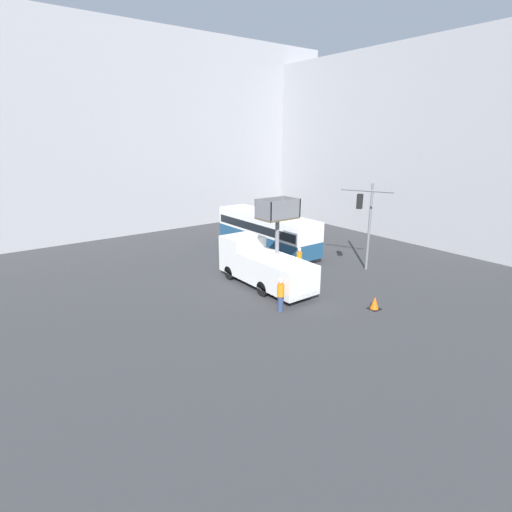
{
  "coord_description": "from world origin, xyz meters",
  "views": [
    {
      "loc": [
        -14.92,
        -17.78,
        9.21
      ],
      "look_at": [
        -0.26,
        1.8,
        1.8
      ],
      "focal_mm": 28.0,
      "sensor_mm": 36.0,
      "label": 1
    }
  ],
  "objects_px": {
    "utility_truck": "(263,264)",
    "traffic_light_pole": "(366,215)",
    "road_worker_directing": "(299,260)",
    "city_bus": "(267,229)",
    "traffic_cone_near_truck": "(375,303)",
    "road_worker_near_truck": "(281,294)"
  },
  "relations": [
    {
      "from": "utility_truck",
      "to": "traffic_cone_near_truck",
      "type": "relative_size",
      "value": 10.17
    },
    {
      "from": "traffic_light_pole",
      "to": "traffic_cone_near_truck",
      "type": "relative_size",
      "value": 8.63
    },
    {
      "from": "road_worker_directing",
      "to": "traffic_light_pole",
      "type": "bearing_deg",
      "value": -133.61
    },
    {
      "from": "road_worker_near_truck",
      "to": "road_worker_directing",
      "type": "bearing_deg",
      "value": -152.98
    },
    {
      "from": "traffic_light_pole",
      "to": "traffic_cone_near_truck",
      "type": "xyz_separation_m",
      "value": [
        -4.08,
        -4.16,
        -3.8
      ]
    },
    {
      "from": "traffic_cone_near_truck",
      "to": "city_bus",
      "type": "bearing_deg",
      "value": 79.68
    },
    {
      "from": "traffic_light_pole",
      "to": "utility_truck",
      "type": "bearing_deg",
      "value": 161.09
    },
    {
      "from": "utility_truck",
      "to": "traffic_light_pole",
      "type": "xyz_separation_m",
      "value": [
        6.82,
        -2.34,
        2.66
      ]
    },
    {
      "from": "city_bus",
      "to": "road_worker_directing",
      "type": "height_order",
      "value": "city_bus"
    },
    {
      "from": "traffic_light_pole",
      "to": "road_worker_directing",
      "type": "distance_m",
      "value": 5.4
    },
    {
      "from": "road_worker_directing",
      "to": "traffic_cone_near_truck",
      "type": "bearing_deg",
      "value": 170.51
    },
    {
      "from": "utility_truck",
      "to": "traffic_light_pole",
      "type": "relative_size",
      "value": 1.18
    },
    {
      "from": "utility_truck",
      "to": "city_bus",
      "type": "relative_size",
      "value": 0.7
    },
    {
      "from": "utility_truck",
      "to": "city_bus",
      "type": "height_order",
      "value": "utility_truck"
    },
    {
      "from": "city_bus",
      "to": "traffic_light_pole",
      "type": "bearing_deg",
      "value": -150.99
    },
    {
      "from": "road_worker_near_truck",
      "to": "road_worker_directing",
      "type": "xyz_separation_m",
      "value": [
        5.11,
        4.07,
        -0.05
      ]
    },
    {
      "from": "traffic_light_pole",
      "to": "road_worker_directing",
      "type": "xyz_separation_m",
      "value": [
        -3.3,
        2.82,
        -3.22
      ]
    },
    {
      "from": "city_bus",
      "to": "road_worker_near_truck",
      "type": "distance_m",
      "value": 11.71
    },
    {
      "from": "road_worker_directing",
      "to": "utility_truck",
      "type": "bearing_deg",
      "value": 94.67
    },
    {
      "from": "utility_truck",
      "to": "traffic_cone_near_truck",
      "type": "xyz_separation_m",
      "value": [
        2.74,
        -6.5,
        -1.14
      ]
    },
    {
      "from": "utility_truck",
      "to": "road_worker_directing",
      "type": "xyz_separation_m",
      "value": [
        3.52,
        0.48,
        -0.55
      ]
    },
    {
      "from": "road_worker_near_truck",
      "to": "road_worker_directing",
      "type": "height_order",
      "value": "road_worker_near_truck"
    }
  ]
}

